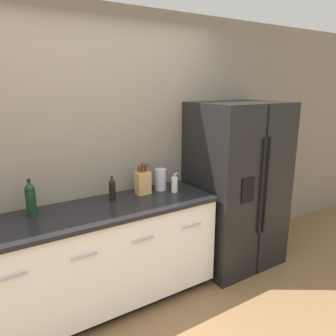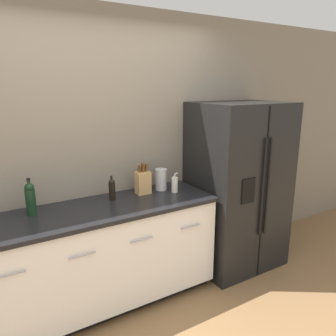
# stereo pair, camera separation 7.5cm
# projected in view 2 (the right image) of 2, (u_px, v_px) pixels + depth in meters

# --- Properties ---
(wall_back) EXTENTS (10.00, 0.05, 2.60)m
(wall_back) POSITION_uv_depth(u_px,v_px,m) (95.00, 156.00, 2.98)
(wall_back) COLOR gray
(wall_back) RESTS_ON ground_plane
(counter_unit) EXTENTS (2.05, 0.64, 0.93)m
(counter_unit) POSITION_uv_depth(u_px,v_px,m) (100.00, 257.00, 2.85)
(counter_unit) COLOR black
(counter_unit) RESTS_ON ground_plane
(refrigerator) EXTENTS (0.94, 0.74, 1.76)m
(refrigerator) POSITION_uv_depth(u_px,v_px,m) (238.00, 186.00, 3.47)
(refrigerator) COLOR black
(refrigerator) RESTS_ON ground_plane
(knife_block) EXTENTS (0.13, 0.10, 0.30)m
(knife_block) POSITION_uv_depth(u_px,v_px,m) (143.00, 182.00, 3.06)
(knife_block) COLOR tan
(knife_block) RESTS_ON counter_unit
(wine_bottle) EXTENTS (0.08, 0.08, 0.30)m
(wine_bottle) POSITION_uv_depth(u_px,v_px,m) (30.00, 198.00, 2.55)
(wine_bottle) COLOR black
(wine_bottle) RESTS_ON counter_unit
(soap_dispenser) EXTENTS (0.07, 0.06, 0.19)m
(soap_dispenser) POSITION_uv_depth(u_px,v_px,m) (175.00, 184.00, 3.10)
(soap_dispenser) COLOR silver
(soap_dispenser) RESTS_ON counter_unit
(oil_bottle) EXTENTS (0.06, 0.06, 0.22)m
(oil_bottle) POSITION_uv_depth(u_px,v_px,m) (112.00, 189.00, 2.89)
(oil_bottle) COLOR black
(oil_bottle) RESTS_ON counter_unit
(steel_canister) EXTENTS (0.12, 0.12, 0.22)m
(steel_canister) POSITION_uv_depth(u_px,v_px,m) (161.00, 179.00, 3.17)
(steel_canister) COLOR #B7B7BA
(steel_canister) RESTS_ON counter_unit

